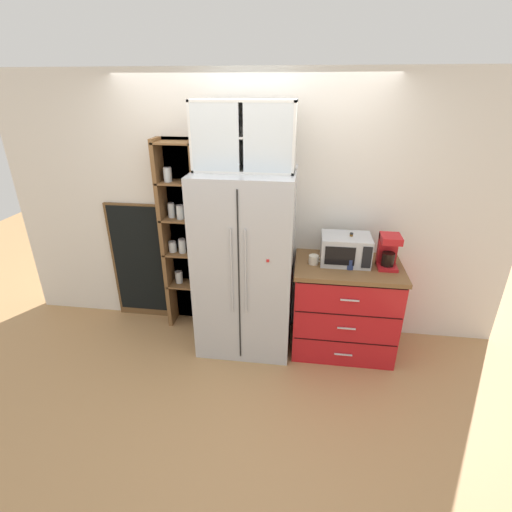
# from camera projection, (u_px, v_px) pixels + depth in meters

# --- Properties ---
(ground_plane) EXTENTS (10.68, 10.68, 0.00)m
(ground_plane) POSITION_uv_depth(u_px,v_px,m) (246.00, 340.00, 3.88)
(ground_plane) COLOR tan
(wall_back_cream) EXTENTS (4.98, 0.10, 2.55)m
(wall_back_cream) POSITION_uv_depth(u_px,v_px,m) (251.00, 210.00, 3.71)
(wall_back_cream) COLOR silver
(wall_back_cream) RESTS_ON ground
(refrigerator) EXTENTS (0.88, 0.71, 1.74)m
(refrigerator) POSITION_uv_depth(u_px,v_px,m) (245.00, 264.00, 3.52)
(refrigerator) COLOR #B7BABF
(refrigerator) RESTS_ON ground
(pantry_shelf_column) EXTENTS (0.44, 0.26, 1.97)m
(pantry_shelf_column) POSITION_uv_depth(u_px,v_px,m) (184.00, 235.00, 3.80)
(pantry_shelf_column) COLOR brown
(pantry_shelf_column) RESTS_ON ground
(counter_cabinet) EXTENTS (0.97, 0.66, 0.91)m
(counter_cabinet) POSITION_uv_depth(u_px,v_px,m) (344.00, 307.00, 3.60)
(counter_cabinet) COLOR red
(counter_cabinet) RESTS_ON ground
(microwave) EXTENTS (0.44, 0.33, 0.26)m
(microwave) POSITION_uv_depth(u_px,v_px,m) (345.00, 249.00, 3.41)
(microwave) COLOR #B7BABF
(microwave) RESTS_ON counter_cabinet
(coffee_maker) EXTENTS (0.17, 0.20, 0.31)m
(coffee_maker) POSITION_uv_depth(u_px,v_px,m) (388.00, 251.00, 3.32)
(coffee_maker) COLOR red
(coffee_maker) RESTS_ON counter_cabinet
(mug_cream) EXTENTS (0.12, 0.09, 0.08)m
(mug_cream) POSITION_uv_depth(u_px,v_px,m) (314.00, 260.00, 3.42)
(mug_cream) COLOR silver
(mug_cream) RESTS_ON counter_cabinet
(mug_navy) EXTENTS (0.12, 0.09, 0.10)m
(mug_navy) POSITION_uv_depth(u_px,v_px,m) (350.00, 263.00, 3.33)
(mug_navy) COLOR navy
(mug_navy) RESTS_ON counter_cabinet
(bottle_amber) EXTENTS (0.07, 0.07, 0.29)m
(bottle_amber) POSITION_uv_depth(u_px,v_px,m) (350.00, 250.00, 3.40)
(bottle_amber) COLOR brown
(bottle_amber) RESTS_ON counter_cabinet
(upper_cabinet) EXTENTS (0.84, 0.32, 0.56)m
(upper_cabinet) POSITION_uv_depth(u_px,v_px,m) (245.00, 136.00, 3.09)
(upper_cabinet) COLOR silver
(upper_cabinet) RESTS_ON refrigerator
(chalkboard_menu) EXTENTS (0.60, 0.04, 1.31)m
(chalkboard_menu) POSITION_uv_depth(u_px,v_px,m) (139.00, 262.00, 4.05)
(chalkboard_menu) COLOR brown
(chalkboard_menu) RESTS_ON ground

